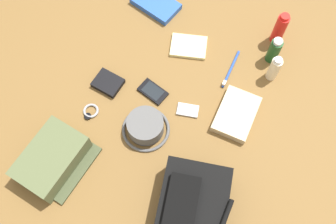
{
  "coord_description": "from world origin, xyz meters",
  "views": [
    {
      "loc": [
        0.55,
        0.24,
        1.43
      ],
      "look_at": [
        0.0,
        0.0,
        0.04
      ],
      "focal_mm": 41.98,
      "sensor_mm": 36.0,
      "label": 1
    }
  ],
  "objects_px": {
    "paperback_novel": "(156,4)",
    "cell_phone": "(153,92)",
    "backpack": "(192,210)",
    "wristwatch": "(91,112)",
    "wallet": "(108,83)",
    "toiletry_pouch": "(52,160)",
    "toothbrush": "(230,71)",
    "sunscreen_spray": "(280,28)",
    "notepad": "(189,46)",
    "lotion_bottle": "(274,69)",
    "folded_towel": "(236,114)",
    "shampoo_bottle": "(274,50)",
    "bucket_hat": "(146,127)",
    "media_player": "(188,110)"
  },
  "relations": [
    {
      "from": "lotion_bottle",
      "to": "toothbrush",
      "type": "relative_size",
      "value": 0.71
    },
    {
      "from": "cell_phone",
      "to": "toothbrush",
      "type": "height_order",
      "value": "toothbrush"
    },
    {
      "from": "sunscreen_spray",
      "to": "media_player",
      "type": "relative_size",
      "value": 1.74
    },
    {
      "from": "toiletry_pouch",
      "to": "paperback_novel",
      "type": "xyz_separation_m",
      "value": [
        -0.82,
        0.04,
        -0.03
      ]
    },
    {
      "from": "lotion_bottle",
      "to": "wallet",
      "type": "bearing_deg",
      "value": -62.89
    },
    {
      "from": "backpack",
      "to": "shampoo_bottle",
      "type": "relative_size",
      "value": 2.64
    },
    {
      "from": "notepad",
      "to": "shampoo_bottle",
      "type": "bearing_deg",
      "value": 88.46
    },
    {
      "from": "lotion_bottle",
      "to": "paperback_novel",
      "type": "distance_m",
      "value": 0.6
    },
    {
      "from": "backpack",
      "to": "cell_phone",
      "type": "height_order",
      "value": "backpack"
    },
    {
      "from": "paperback_novel",
      "to": "cell_phone",
      "type": "distance_m",
      "value": 0.43
    },
    {
      "from": "wristwatch",
      "to": "notepad",
      "type": "relative_size",
      "value": 0.47
    },
    {
      "from": "toothbrush",
      "to": "sunscreen_spray",
      "type": "bearing_deg",
      "value": 151.65
    },
    {
      "from": "toiletry_pouch",
      "to": "paperback_novel",
      "type": "bearing_deg",
      "value": 177.14
    },
    {
      "from": "cell_phone",
      "to": "sunscreen_spray",
      "type": "bearing_deg",
      "value": 139.86
    },
    {
      "from": "toiletry_pouch",
      "to": "cell_phone",
      "type": "distance_m",
      "value": 0.47
    },
    {
      "from": "paperback_novel",
      "to": "notepad",
      "type": "relative_size",
      "value": 1.52
    },
    {
      "from": "toiletry_pouch",
      "to": "toothbrush",
      "type": "distance_m",
      "value": 0.78
    },
    {
      "from": "cell_phone",
      "to": "wristwatch",
      "type": "xyz_separation_m",
      "value": [
        0.18,
        -0.19,
        -0.0
      ]
    },
    {
      "from": "wallet",
      "to": "folded_towel",
      "type": "height_order",
      "value": "folded_towel"
    },
    {
      "from": "wristwatch",
      "to": "wallet",
      "type": "height_order",
      "value": "wallet"
    },
    {
      "from": "shampoo_bottle",
      "to": "toothbrush",
      "type": "relative_size",
      "value": 0.72
    },
    {
      "from": "paperback_novel",
      "to": "toothbrush",
      "type": "xyz_separation_m",
      "value": [
        0.18,
        0.42,
        -0.01
      ]
    },
    {
      "from": "toiletry_pouch",
      "to": "cell_phone",
      "type": "relative_size",
      "value": 2.2
    },
    {
      "from": "shampoo_bottle",
      "to": "wristwatch",
      "type": "distance_m",
      "value": 0.78
    },
    {
      "from": "toiletry_pouch",
      "to": "lotion_bottle",
      "type": "distance_m",
      "value": 0.92
    },
    {
      "from": "cell_phone",
      "to": "shampoo_bottle",
      "type": "bearing_deg",
      "value": 131.7
    },
    {
      "from": "cell_phone",
      "to": "wallet",
      "type": "xyz_separation_m",
      "value": [
        0.04,
        -0.18,
        0.01
      ]
    },
    {
      "from": "bucket_hat",
      "to": "shampoo_bottle",
      "type": "height_order",
      "value": "shampoo_bottle"
    },
    {
      "from": "bucket_hat",
      "to": "wristwatch",
      "type": "height_order",
      "value": "bucket_hat"
    },
    {
      "from": "notepad",
      "to": "toothbrush",
      "type": "bearing_deg",
      "value": 62.62
    },
    {
      "from": "toiletry_pouch",
      "to": "paperback_novel",
      "type": "distance_m",
      "value": 0.82
    },
    {
      "from": "media_player",
      "to": "wallet",
      "type": "distance_m",
      "value": 0.34
    },
    {
      "from": "backpack",
      "to": "bucket_hat",
      "type": "height_order",
      "value": "backpack"
    },
    {
      "from": "sunscreen_spray",
      "to": "folded_towel",
      "type": "xyz_separation_m",
      "value": [
        0.41,
        -0.03,
        -0.06
      ]
    },
    {
      "from": "shampoo_bottle",
      "to": "notepad",
      "type": "distance_m",
      "value": 0.35
    },
    {
      "from": "toiletry_pouch",
      "to": "wallet",
      "type": "height_order",
      "value": "toiletry_pouch"
    },
    {
      "from": "bucket_hat",
      "to": "wallet",
      "type": "relative_size",
      "value": 1.69
    },
    {
      "from": "bucket_hat",
      "to": "paperback_novel",
      "type": "distance_m",
      "value": 0.6
    },
    {
      "from": "backpack",
      "to": "media_player",
      "type": "distance_m",
      "value": 0.4
    },
    {
      "from": "backpack",
      "to": "lotion_bottle",
      "type": "distance_m",
      "value": 0.65
    },
    {
      "from": "lotion_bottle",
      "to": "folded_towel",
      "type": "bearing_deg",
      "value": -17.49
    },
    {
      "from": "toiletry_pouch",
      "to": "paperback_novel",
      "type": "height_order",
      "value": "toiletry_pouch"
    },
    {
      "from": "wallet",
      "to": "backpack",
      "type": "bearing_deg",
      "value": 62.57
    },
    {
      "from": "bucket_hat",
      "to": "sunscreen_spray",
      "type": "xyz_separation_m",
      "value": [
        -0.6,
        0.33,
        0.04
      ]
    },
    {
      "from": "notepad",
      "to": "paperback_novel",
      "type": "bearing_deg",
      "value": -139.51
    },
    {
      "from": "toiletry_pouch",
      "to": "toothbrush",
      "type": "relative_size",
      "value": 1.51
    },
    {
      "from": "cell_phone",
      "to": "folded_towel",
      "type": "relative_size",
      "value": 0.64
    },
    {
      "from": "paperback_novel",
      "to": "cell_phone",
      "type": "height_order",
      "value": "paperback_novel"
    },
    {
      "from": "notepad",
      "to": "wallet",
      "type": "bearing_deg",
      "value": -54.4
    },
    {
      "from": "backpack",
      "to": "bucket_hat",
      "type": "bearing_deg",
      "value": -128.5
    }
  ]
}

